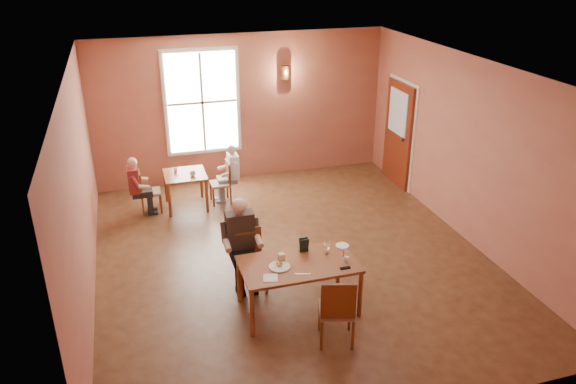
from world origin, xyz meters
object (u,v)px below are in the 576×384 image
object	(u,v)px
chair_empty	(336,308)
diner_white	(221,176)
second_table	(186,190)
diner_main	(251,251)
chair_diner_maroon	(150,191)
main_table	(298,286)
diner_maroon	(148,184)
chair_diner_white	(220,183)
chair_diner_main	(251,262)

from	to	relation	value
chair_empty	diner_white	world-z (taller)	diner_white
chair_empty	second_table	xyz separation A→B (m)	(-1.29, 4.46, -0.14)
diner_main	chair_diner_maroon	size ratio (longest dim) A/B	1.60
main_table	diner_maroon	bearing A→B (deg)	114.97
chair_diner_maroon	diner_main	bearing A→B (deg)	21.17
chair_empty	diner_white	size ratio (longest dim) A/B	0.89
chair_diner_white	diner_white	world-z (taller)	diner_white
main_table	chair_diner_main	xyz separation A→B (m)	(-0.50, 0.65, 0.09)
main_table	diner_white	world-z (taller)	diner_white
diner_main	chair_diner_maroon	bearing A→B (deg)	-68.83
chair_diner_white	diner_white	size ratio (longest dim) A/B	0.76
diner_maroon	chair_diner_white	bearing A→B (deg)	90.00
diner_white	diner_maroon	world-z (taller)	diner_maroon
main_table	diner_main	xyz separation A→B (m)	(-0.50, 0.62, 0.28)
chair_empty	chair_diner_white	size ratio (longest dim) A/B	1.16
diner_main	chair_diner_maroon	world-z (taller)	diner_main
chair_diner_white	chair_diner_maroon	bearing A→B (deg)	90.00
main_table	chair_empty	bearing A→B (deg)	-71.66
main_table	diner_maroon	world-z (taller)	diner_maroon
diner_white	diner_main	bearing A→B (deg)	177.42
chair_diner_main	diner_maroon	bearing A→B (deg)	-68.15
chair_diner_maroon	chair_empty	bearing A→B (deg)	23.56
chair_diner_white	diner_maroon	world-z (taller)	diner_maroon
chair_diner_white	chair_diner_maroon	size ratio (longest dim) A/B	1.02
second_table	main_table	bearing A→B (deg)	-74.26
chair_diner_main	diner_white	distance (m)	3.05
chair_diner_white	diner_white	bearing A→B (deg)	-90.00
main_table	diner_main	distance (m)	0.85
chair_empty	chair_diner_white	distance (m)	4.50
chair_diner_white	diner_main	bearing A→B (deg)	177.97
diner_main	diner_white	world-z (taller)	diner_main
chair_diner_main	diner_maroon	size ratio (longest dim) A/B	0.84
chair_empty	diner_maroon	world-z (taller)	diner_maroon
diner_main	chair_empty	world-z (taller)	diner_main
main_table	diner_main	world-z (taller)	diner_main
main_table	diner_main	size ratio (longest dim) A/B	1.20
chair_diner_white	diner_maroon	distance (m)	1.34
diner_white	chair_diner_maroon	distance (m)	1.34
chair_empty	main_table	bearing A→B (deg)	124.94
second_table	chair_diner_maroon	world-z (taller)	chair_diner_maroon
diner_main	second_table	bearing A→B (deg)	-80.02
main_table	diner_maroon	size ratio (longest dim) A/B	1.43
diner_main	second_table	xyz separation A→B (m)	(-0.54, 3.08, -0.31)
diner_main	chair_empty	bearing A→B (deg)	118.58
diner_main	second_table	distance (m)	3.14
main_table	chair_diner_main	world-z (taller)	chair_diner_main
diner_main	diner_white	xyz separation A→B (m)	(0.14, 3.08, -0.11)
main_table	second_table	bearing A→B (deg)	105.74
main_table	chair_diner_white	xyz separation A→B (m)	(-0.39, 3.70, 0.05)
chair_diner_maroon	diner_maroon	size ratio (longest dim) A/B	0.75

